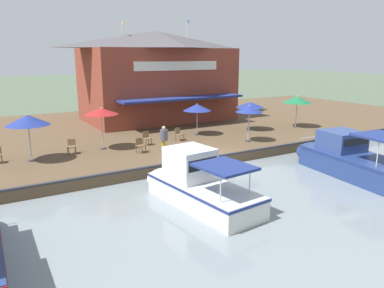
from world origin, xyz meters
TOP-DOWN VIEW (x-y plane):
  - ground_plane at (0.00, 0.00)m, footprint 220.00×220.00m
  - quay_deck at (-11.00, 0.00)m, footprint 22.00×56.00m
  - quay_edge_fender at (-0.10, 0.00)m, footprint 0.20×50.40m
  - waterfront_restaurant at (-13.53, 2.80)m, footprint 9.48×12.84m
  - patio_umbrella_far_corner at (-5.84, 2.24)m, footprint 1.98×1.98m
  - patio_umbrella_back_row at (-4.40, 10.59)m, footprint 2.26×2.26m
  - patio_umbrella_by_entrance at (-5.19, -4.88)m, footprint 2.02×2.02m
  - patio_umbrella_mid_patio_right at (-4.54, -9.07)m, footprint 2.25×2.25m
  - patio_umbrella_near_quay_edge at (-2.30, 4.07)m, footprint 1.78×1.78m
  - patio_umbrella_mid_patio_left at (-5.29, 6.59)m, footprint 2.12×2.12m
  - cafe_chair_mid_patio at (-4.90, 0.24)m, footprint 0.55×0.55m
  - cafe_chair_facing_river at (-4.82, -2.16)m, footprint 0.47×0.47m
  - cafe_chair_far_corner_seat at (-3.25, -3.26)m, footprint 0.49×0.49m
  - cafe_chair_beside_entrance at (-5.01, -6.80)m, footprint 0.56×0.56m
  - person_at_quay_edge at (-2.44, -2.09)m, footprint 0.45×0.45m
  - motorboat_second_along at (3.71, -3.71)m, footprint 6.58×2.76m
  - motorboat_nearest_quay at (4.29, 5.33)m, footprint 7.10×3.15m
  - tree_downstream_bank at (-15.42, 4.50)m, footprint 4.75×4.52m

SIDE VIEW (x-z plane):
  - ground_plane at x=0.00m, z-range 0.00..0.00m
  - quay_deck at x=-11.00m, z-range 0.00..0.60m
  - quay_edge_fender at x=-0.10m, z-range 0.60..0.70m
  - motorboat_second_along at x=3.71m, z-range -0.30..1.98m
  - motorboat_nearest_quay at x=4.29m, z-range -0.35..2.07m
  - cafe_chair_mid_patio at x=-4.90m, z-range 0.65..1.50m
  - cafe_chair_facing_river at x=-4.82m, z-range 0.65..1.50m
  - cafe_chair_far_corner_seat at x=-3.25m, z-range 0.65..1.50m
  - cafe_chair_beside_entrance at x=-5.01m, z-range 0.65..1.50m
  - person_at_quay_edge at x=-2.44m, z-range 0.79..2.39m
  - patio_umbrella_mid_patio_left at x=-5.29m, z-range 1.45..3.64m
  - patio_umbrella_far_corner at x=-5.84m, z-range 1.45..3.72m
  - patio_umbrella_near_quay_edge at x=-2.30m, z-range 1.55..3.98m
  - patio_umbrella_back_row at x=-4.40m, z-range 1.54..4.05m
  - patio_umbrella_mid_patio_right at x=-4.54m, z-range 1.57..4.14m
  - patio_umbrella_by_entrance at x=-5.19m, z-range 1.64..4.20m
  - waterfront_restaurant at x=-13.53m, z-range 0.14..8.79m
  - tree_downstream_bank at x=-15.42m, z-range 1.49..8.05m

